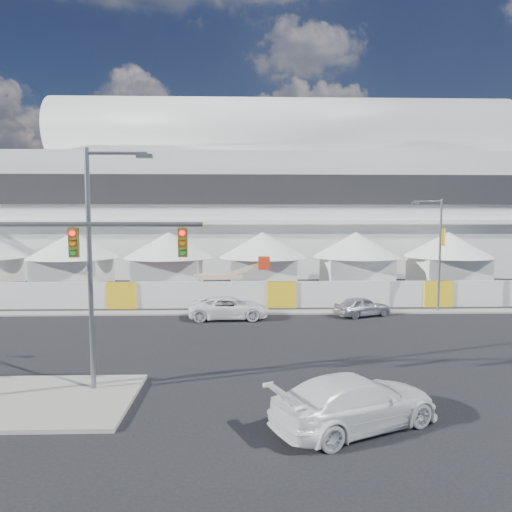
{
  "coord_description": "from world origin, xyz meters",
  "views": [
    {
      "loc": [
        3.12,
        -19.58,
        6.88
      ],
      "look_at": [
        3.96,
        10.0,
        4.32
      ],
      "focal_mm": 32.0,
      "sensor_mm": 36.0,
      "label": 1
    }
  ],
  "objects_px": {
    "sedan_silver": "(362,306)",
    "lot_car_b": "(468,288)",
    "lot_car_c": "(71,292)",
    "streetlight_curb": "(438,247)",
    "boom_lift": "(212,289)",
    "lot_car_a": "(390,289)",
    "pickup_near": "(355,402)",
    "pickup_curb": "(229,308)",
    "streetlight_median": "(96,253)"
  },
  "relations": [
    {
      "from": "sedan_silver",
      "to": "lot_car_b",
      "type": "distance_m",
      "value": 13.9
    },
    {
      "from": "lot_car_c",
      "to": "streetlight_curb",
      "type": "bearing_deg",
      "value": -83.55
    },
    {
      "from": "streetlight_curb",
      "to": "boom_lift",
      "type": "relative_size",
      "value": 1.12
    },
    {
      "from": "lot_car_a",
      "to": "lot_car_b",
      "type": "bearing_deg",
      "value": -64.39
    },
    {
      "from": "lot_car_a",
      "to": "lot_car_c",
      "type": "height_order",
      "value": "lot_car_a"
    },
    {
      "from": "pickup_near",
      "to": "lot_car_b",
      "type": "bearing_deg",
      "value": -57.64
    },
    {
      "from": "lot_car_a",
      "to": "lot_car_b",
      "type": "relative_size",
      "value": 1.05
    },
    {
      "from": "boom_lift",
      "to": "streetlight_curb",
      "type": "bearing_deg",
      "value": -13.37
    },
    {
      "from": "streetlight_curb",
      "to": "pickup_curb",
      "type": "bearing_deg",
      "value": -173.52
    },
    {
      "from": "sedan_silver",
      "to": "boom_lift",
      "type": "distance_m",
      "value": 12.21
    },
    {
      "from": "lot_car_a",
      "to": "boom_lift",
      "type": "xyz_separation_m",
      "value": [
        -15.11,
        -1.56,
        0.3
      ]
    },
    {
      "from": "streetlight_median",
      "to": "streetlight_curb",
      "type": "xyz_separation_m",
      "value": [
        19.54,
        14.49,
        -0.78
      ]
    },
    {
      "from": "pickup_near",
      "to": "lot_car_a",
      "type": "relative_size",
      "value": 1.39
    },
    {
      "from": "pickup_near",
      "to": "streetlight_median",
      "type": "relative_size",
      "value": 0.63
    },
    {
      "from": "lot_car_a",
      "to": "streetlight_curb",
      "type": "height_order",
      "value": "streetlight_curb"
    },
    {
      "from": "lot_car_a",
      "to": "streetlight_median",
      "type": "xyz_separation_m",
      "value": [
        -18.24,
        -20.66,
        4.81
      ]
    },
    {
      "from": "pickup_curb",
      "to": "lot_car_a",
      "type": "xyz_separation_m",
      "value": [
        13.57,
        7.86,
        -0.06
      ]
    },
    {
      "from": "streetlight_curb",
      "to": "lot_car_c",
      "type": "bearing_deg",
      "value": 168.48
    },
    {
      "from": "sedan_silver",
      "to": "lot_car_c",
      "type": "xyz_separation_m",
      "value": [
        -22.6,
        6.87,
        -0.03
      ]
    },
    {
      "from": "streetlight_median",
      "to": "streetlight_curb",
      "type": "bearing_deg",
      "value": 36.56
    },
    {
      "from": "sedan_silver",
      "to": "pickup_near",
      "type": "distance_m",
      "value": 17.25
    },
    {
      "from": "lot_car_a",
      "to": "lot_car_b",
      "type": "distance_m",
      "value": 7.11
    },
    {
      "from": "sedan_silver",
      "to": "streetlight_median",
      "type": "bearing_deg",
      "value": 112.67
    },
    {
      "from": "pickup_near",
      "to": "lot_car_b",
      "type": "xyz_separation_m",
      "value": [
        16.0,
        24.58,
        -0.16
      ]
    },
    {
      "from": "lot_car_b",
      "to": "lot_car_c",
      "type": "bearing_deg",
      "value": 62.02
    },
    {
      "from": "lot_car_c",
      "to": "boom_lift",
      "type": "bearing_deg",
      "value": -77.56
    },
    {
      "from": "lot_car_a",
      "to": "streetlight_median",
      "type": "height_order",
      "value": "streetlight_median"
    },
    {
      "from": "pickup_near",
      "to": "lot_car_c",
      "type": "distance_m",
      "value": 29.6
    },
    {
      "from": "streetlight_median",
      "to": "pickup_near",
      "type": "bearing_deg",
      "value": -19.2
    },
    {
      "from": "boom_lift",
      "to": "pickup_curb",
      "type": "bearing_deg",
      "value": -73.95
    },
    {
      "from": "sedan_silver",
      "to": "streetlight_curb",
      "type": "relative_size",
      "value": 0.49
    },
    {
      "from": "pickup_near",
      "to": "pickup_curb",
      "type": "bearing_deg",
      "value": -8.43
    },
    {
      "from": "boom_lift",
      "to": "pickup_near",
      "type": "bearing_deg",
      "value": -72.21
    },
    {
      "from": "pickup_near",
      "to": "sedan_silver",
      "type": "bearing_deg",
      "value": -40.05
    },
    {
      "from": "pickup_curb",
      "to": "lot_car_a",
      "type": "distance_m",
      "value": 15.68
    },
    {
      "from": "lot_car_a",
      "to": "streetlight_median",
      "type": "bearing_deg",
      "value": 158.77
    },
    {
      "from": "sedan_silver",
      "to": "pickup_near",
      "type": "height_order",
      "value": "pickup_near"
    },
    {
      "from": "streetlight_median",
      "to": "boom_lift",
      "type": "height_order",
      "value": "streetlight_median"
    },
    {
      "from": "lot_car_b",
      "to": "boom_lift",
      "type": "distance_m",
      "value": 22.3
    },
    {
      "from": "sedan_silver",
      "to": "lot_car_c",
      "type": "distance_m",
      "value": 23.62
    },
    {
      "from": "lot_car_c",
      "to": "streetlight_curb",
      "type": "relative_size",
      "value": 0.55
    },
    {
      "from": "pickup_curb",
      "to": "lot_car_b",
      "type": "distance_m",
      "value": 22.34
    },
    {
      "from": "pickup_curb",
      "to": "pickup_near",
      "type": "relative_size",
      "value": 0.93
    },
    {
      "from": "lot_car_b",
      "to": "pickup_near",
      "type": "bearing_deg",
      "value": 117.14
    },
    {
      "from": "sedan_silver",
      "to": "pickup_curb",
      "type": "bearing_deg",
      "value": 72.37
    },
    {
      "from": "pickup_curb",
      "to": "lot_car_a",
      "type": "height_order",
      "value": "pickup_curb"
    },
    {
      "from": "lot_car_c",
      "to": "pickup_curb",
      "type": "bearing_deg",
      "value": -101.16
    },
    {
      "from": "sedan_silver",
      "to": "streetlight_curb",
      "type": "bearing_deg",
      "value": -100.05
    },
    {
      "from": "lot_car_c",
      "to": "streetlight_curb",
      "type": "distance_m",
      "value": 29.1
    },
    {
      "from": "lot_car_b",
      "to": "streetlight_curb",
      "type": "distance_m",
      "value": 9.82
    }
  ]
}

